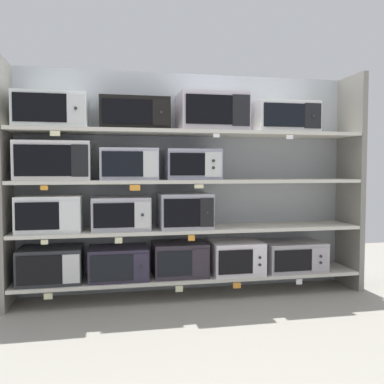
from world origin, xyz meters
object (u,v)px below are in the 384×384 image
Objects in this scene: microwave_1 at (118,263)px; microwave_6 at (121,213)px; microwave_5 at (50,213)px; microwave_10 at (192,164)px; microwave_2 at (179,259)px; microwave_14 at (284,118)px; microwave_0 at (51,265)px; microwave_13 at (212,113)px; microwave_4 at (292,255)px; microwave_9 at (129,164)px; microwave_3 at (235,257)px; microwave_12 at (134,114)px; microwave_8 at (54,161)px; microwave_11 at (52,111)px; microwave_7 at (184,210)px.

microwave_6 reaches higher than microwave_1.
microwave_10 is at bearing 0.00° from microwave_5.
microwave_14 is at bearing -0.01° from microwave_2.
microwave_10 is (1.18, 0.00, 0.40)m from microwave_5.
microwave_13 reaches higher than microwave_0.
microwave_4 is 1.49m from microwave_13.
microwave_0 is at bearing -179.99° from microwave_4.
microwave_9 reaches higher than microwave_2.
microwave_0 is 1.86m from microwave_13.
microwave_14 is (0.66, -0.00, -0.03)m from microwave_13.
microwave_5 is at bearing 180.00° from microwave_3.
microwave_12 is at bearing 180.00° from microwave_14.
microwave_6 is at bearing 180.00° from microwave_3.
microwave_1 is at bearing -0.01° from microwave_8.
microwave_7 is at bearing 0.00° from microwave_11.
microwave_9 is at bearing 0.09° from microwave_1.
microwave_11 is at bearing -179.99° from microwave_14.
microwave_13 is at bearing -179.99° from microwave_4.
microwave_11 is 1.00× the size of microwave_14.
microwave_10 is 0.80× the size of microwave_13.
microwave_3 is at bearing 0.01° from microwave_11.
microwave_8 is at bearing -180.00° from microwave_14.
microwave_11 is (-0.61, -0.00, 0.42)m from microwave_9.
microwave_13 reaches higher than microwave_8.
microwave_12 reaches higher than microwave_6.
microwave_2 reaches higher than microwave_3.
microwave_2 is 1.30m from microwave_13.
microwave_0 is at bearing -141.06° from microwave_5.
microwave_9 is at bearing -179.98° from microwave_10.
microwave_7 is at bearing -0.00° from microwave_8.
microwave_10 is (-0.94, 0.00, 0.83)m from microwave_4.
microwave_8 reaches higher than microwave_9.
microwave_8 is 2.02m from microwave_14.
microwave_14 is (0.84, -0.00, 0.42)m from microwave_10.
microwave_13 is (0.29, -0.00, 1.27)m from microwave_2.
microwave_12 is at bearing -179.99° from microwave_10.
microwave_3 is 1.32m from microwave_14.
microwave_3 is 1.98m from microwave_11.
microwave_4 is at bearing -0.00° from microwave_10.
microwave_3 is 0.97× the size of microwave_10.
microwave_4 is at bearing 0.01° from microwave_1.
microwave_3 is 0.54m from microwave_4.
microwave_4 is 0.97× the size of microwave_14.
microwave_6 is 0.83× the size of microwave_8.
microwave_6 is 0.69m from microwave_8.
microwave_0 is 0.42m from microwave_5.
microwave_7 is 0.78× the size of microwave_12.
microwave_7 is at bearing -0.01° from microwave_5.
microwave_10 is (0.54, 0.00, -0.00)m from microwave_9.
microwave_9 is 0.85m from microwave_13.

